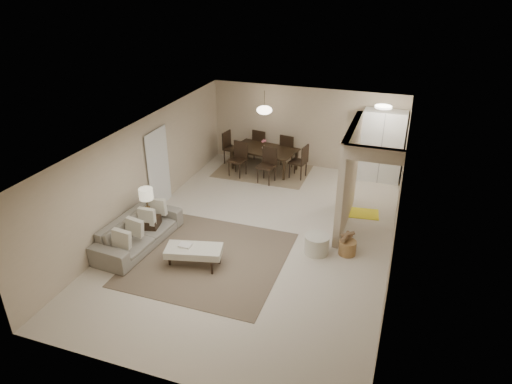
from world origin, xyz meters
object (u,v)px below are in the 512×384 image
at_px(sofa, 138,232).
at_px(dining_table, 264,160).
at_px(pantry_cabinet, 382,146).
at_px(round_pouf, 317,244).
at_px(ottoman_bench, 194,251).
at_px(side_table, 150,227).
at_px(wicker_basket, 347,248).

xyz_separation_m(sofa, dining_table, (1.35, 5.01, 0.01)).
height_order(pantry_cabinet, round_pouf, pantry_cabinet).
bearing_deg(dining_table, round_pouf, -47.58).
distance_m(ottoman_bench, side_table, 1.64).
bearing_deg(pantry_cabinet, ottoman_bench, -119.61).
relative_size(ottoman_bench, round_pouf, 2.31).
height_order(sofa, dining_table, dining_table).
bearing_deg(sofa, wicker_basket, -71.30).
height_order(pantry_cabinet, dining_table, pantry_cabinet).
relative_size(pantry_cabinet, wicker_basket, 5.51).
bearing_deg(round_pouf, wicker_basket, 15.12).
bearing_deg(wicker_basket, side_table, -170.32).
xyz_separation_m(sofa, round_pouf, (3.89, 0.99, -0.12)).
bearing_deg(wicker_basket, pantry_cabinet, 86.54).
height_order(ottoman_bench, wicker_basket, ottoman_bench).
distance_m(pantry_cabinet, round_pouf, 4.64).
relative_size(ottoman_bench, dining_table, 0.65).
bearing_deg(pantry_cabinet, side_table, -133.18).
height_order(round_pouf, wicker_basket, round_pouf).
bearing_deg(ottoman_bench, side_table, 141.26).
height_order(sofa, wicker_basket, sofa).
xyz_separation_m(side_table, wicker_basket, (4.49, 0.77, -0.08)).
distance_m(round_pouf, wicker_basket, 0.67).
height_order(side_table, dining_table, dining_table).
xyz_separation_m(round_pouf, wicker_basket, (0.65, 0.18, -0.05)).
bearing_deg(round_pouf, sofa, -165.79).
relative_size(wicker_basket, dining_table, 0.19).
bearing_deg(dining_table, side_table, -95.63).
relative_size(pantry_cabinet, ottoman_bench, 1.65).
distance_m(sofa, dining_table, 5.18).
distance_m(sofa, round_pouf, 4.02).
bearing_deg(wicker_basket, sofa, -165.66).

